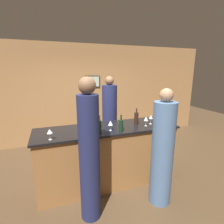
# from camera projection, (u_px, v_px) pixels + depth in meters

# --- Properties ---
(ground_plane) EXTENTS (14.00, 14.00, 0.00)m
(ground_plane) POSITION_uv_depth(u_px,v_px,m) (108.00, 181.00, 3.34)
(ground_plane) COLOR #4C3823
(back_wall) EXTENTS (8.00, 0.08, 2.80)m
(back_wall) POSITION_uv_depth(u_px,v_px,m) (83.00, 94.00, 5.11)
(back_wall) COLOR #A37547
(back_wall) RESTS_ON ground_plane
(bar_counter) EXTENTS (2.51, 0.77, 1.08)m
(bar_counter) POSITION_uv_depth(u_px,v_px,m) (108.00, 155.00, 3.22)
(bar_counter) COLOR #996638
(bar_counter) RESTS_ON ground_plane
(bartender) EXTENTS (0.33, 0.33, 1.95)m
(bartender) POSITION_uv_depth(u_px,v_px,m) (110.00, 123.00, 3.95)
(bartender) COLOR #1E234C
(bartender) RESTS_ON ground_plane
(guest_0) EXTENTS (0.34, 0.34, 1.82)m
(guest_0) POSITION_uv_depth(u_px,v_px,m) (162.00, 152.00, 2.66)
(guest_0) COLOR #4C6B93
(guest_0) RESTS_ON ground_plane
(guest_1) EXTENTS (0.28, 0.28, 1.99)m
(guest_1) POSITION_uv_depth(u_px,v_px,m) (89.00, 155.00, 2.33)
(guest_1) COLOR #1E234C
(guest_1) RESTS_ON ground_plane
(wine_bottle_0) EXTENTS (0.08, 0.08, 0.30)m
(wine_bottle_0) POSITION_uv_depth(u_px,v_px,m) (136.00, 118.00, 3.25)
(wine_bottle_0) COLOR black
(wine_bottle_0) RESTS_ON bar_counter
(wine_bottle_1) EXTENTS (0.07, 0.07, 0.28)m
(wine_bottle_1) POSITION_uv_depth(u_px,v_px,m) (121.00, 125.00, 2.88)
(wine_bottle_1) COLOR black
(wine_bottle_1) RESTS_ON bar_counter
(wine_bottle_2) EXTENTS (0.07, 0.07, 0.30)m
(wine_bottle_2) POSITION_uv_depth(u_px,v_px,m) (99.00, 127.00, 2.78)
(wine_bottle_2) COLOR black
(wine_bottle_2) RESTS_ON bar_counter
(wine_glass_0) EXTENTS (0.07, 0.07, 0.17)m
(wine_glass_0) POSITION_uv_depth(u_px,v_px,m) (151.00, 117.00, 3.26)
(wine_glass_0) COLOR silver
(wine_glass_0) RESTS_ON bar_counter
(wine_glass_1) EXTENTS (0.08, 0.08, 0.16)m
(wine_glass_1) POSITION_uv_depth(u_px,v_px,m) (90.00, 126.00, 2.80)
(wine_glass_1) COLOR silver
(wine_glass_1) RESTS_ON bar_counter
(wine_glass_2) EXTENTS (0.08, 0.08, 0.16)m
(wine_glass_2) POSITION_uv_depth(u_px,v_px,m) (50.00, 131.00, 2.52)
(wine_glass_2) COLOR silver
(wine_glass_2) RESTS_ON bar_counter
(wine_glass_3) EXTENTS (0.08, 0.08, 0.17)m
(wine_glass_3) POSITION_uv_depth(u_px,v_px,m) (146.00, 119.00, 3.15)
(wine_glass_3) COLOR silver
(wine_glass_3) RESTS_ON bar_counter
(wine_glass_4) EXTENTS (0.08, 0.08, 0.17)m
(wine_glass_4) POSITION_uv_depth(u_px,v_px,m) (111.00, 123.00, 2.91)
(wine_glass_4) COLOR silver
(wine_glass_4) RESTS_ON bar_counter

